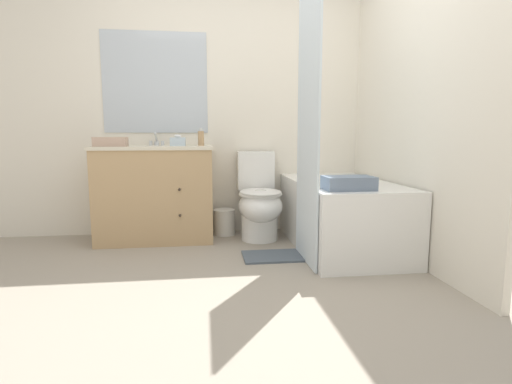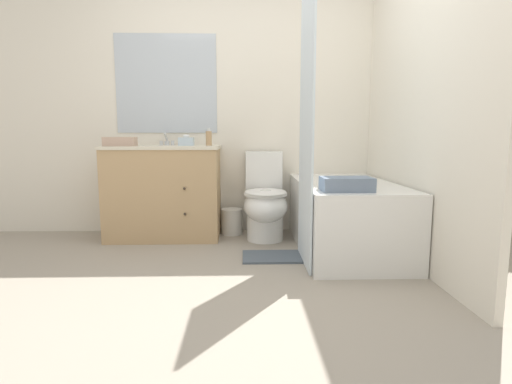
# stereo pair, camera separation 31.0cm
# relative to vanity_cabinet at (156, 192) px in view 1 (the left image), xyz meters

# --- Properties ---
(ground_plane) EXTENTS (14.00, 14.00, 0.00)m
(ground_plane) POSITION_rel_vanity_cabinet_xyz_m (0.73, -1.36, -0.44)
(ground_plane) COLOR gray
(wall_back) EXTENTS (8.00, 0.06, 2.50)m
(wall_back) POSITION_rel_vanity_cabinet_xyz_m (0.73, 0.29, 0.81)
(wall_back) COLOR silver
(wall_back) RESTS_ON ground_plane
(wall_right) EXTENTS (0.05, 2.63, 2.50)m
(wall_right) POSITION_rel_vanity_cabinet_xyz_m (2.01, -0.55, 0.81)
(wall_right) COLOR silver
(wall_right) RESTS_ON ground_plane
(vanity_cabinet) EXTENTS (1.03, 0.57, 0.86)m
(vanity_cabinet) POSITION_rel_vanity_cabinet_xyz_m (0.00, 0.00, 0.00)
(vanity_cabinet) COLOR tan
(vanity_cabinet) RESTS_ON ground_plane
(sink_faucet) EXTENTS (0.14, 0.12, 0.12)m
(sink_faucet) POSITION_rel_vanity_cabinet_xyz_m (-0.00, 0.20, 0.45)
(sink_faucet) COLOR silver
(sink_faucet) RESTS_ON vanity_cabinet
(toilet) EXTENTS (0.39, 0.70, 0.80)m
(toilet) POSITION_rel_vanity_cabinet_xyz_m (0.93, -0.11, -0.09)
(toilet) COLOR white
(toilet) RESTS_ON ground_plane
(bathtub) EXTENTS (0.77, 1.44, 0.57)m
(bathtub) POSITION_rel_vanity_cabinet_xyz_m (1.59, -0.46, -0.15)
(bathtub) COLOR white
(bathtub) RESTS_ON ground_plane
(shower_curtain) EXTENTS (0.02, 0.58, 2.01)m
(shower_curtain) POSITION_rel_vanity_cabinet_xyz_m (1.19, -0.82, 0.57)
(shower_curtain) COLOR silver
(shower_curtain) RESTS_ON ground_plane
(wastebasket) EXTENTS (0.21, 0.21, 0.25)m
(wastebasket) POSITION_rel_vanity_cabinet_xyz_m (0.62, 0.11, -0.32)
(wastebasket) COLOR silver
(wastebasket) RESTS_ON ground_plane
(tissue_box) EXTENTS (0.14, 0.12, 0.10)m
(tissue_box) POSITION_rel_vanity_cabinet_xyz_m (0.21, 0.07, 0.46)
(tissue_box) COLOR silver
(tissue_box) RESTS_ON vanity_cabinet
(soap_dispenser) EXTENTS (0.06, 0.06, 0.16)m
(soap_dispenser) POSITION_rel_vanity_cabinet_xyz_m (0.42, 0.06, 0.49)
(soap_dispenser) COLOR tan
(soap_dispenser) RESTS_ON vanity_cabinet
(hand_towel_folded) EXTENTS (0.27, 0.14, 0.08)m
(hand_towel_folded) POSITION_rel_vanity_cabinet_xyz_m (-0.34, -0.14, 0.46)
(hand_towel_folded) COLOR tan
(hand_towel_folded) RESTS_ON vanity_cabinet
(bath_towel_folded) EXTENTS (0.35, 0.23, 0.10)m
(bath_towel_folded) POSITION_rel_vanity_cabinet_xyz_m (1.46, -0.97, 0.18)
(bath_towel_folded) COLOR slate
(bath_towel_folded) RESTS_ON bathtub
(bath_mat) EXTENTS (0.52, 0.33, 0.02)m
(bath_mat) POSITION_rel_vanity_cabinet_xyz_m (0.99, -0.68, -0.43)
(bath_mat) COLOR #4C5660
(bath_mat) RESTS_ON ground_plane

